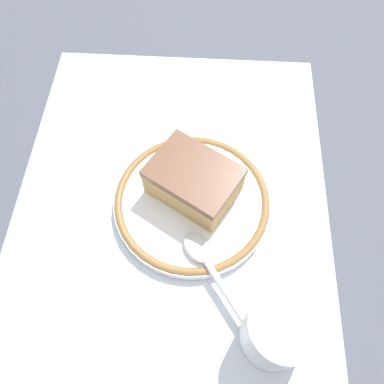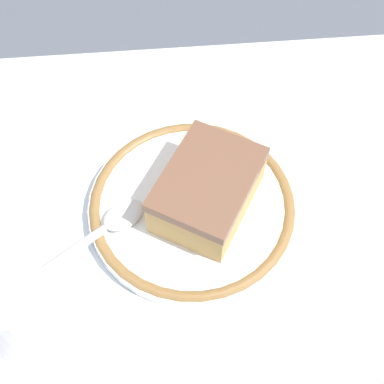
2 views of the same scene
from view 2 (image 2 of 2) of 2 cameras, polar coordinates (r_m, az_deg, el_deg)
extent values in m
plane|color=#4C515B|center=(0.50, 1.30, 0.52)|extent=(2.40, 2.40, 0.00)
cube|color=silver|center=(0.50, 1.30, 0.56)|extent=(0.48, 0.39, 0.00)
cylinder|color=white|center=(0.48, 0.00, -1.67)|extent=(0.19, 0.19, 0.01)
torus|color=olive|center=(0.48, 0.00, -1.45)|extent=(0.19, 0.19, 0.01)
cube|color=tan|center=(0.46, 1.72, -0.12)|extent=(0.11, 0.12, 0.04)
cube|color=brown|center=(0.44, 1.80, 1.46)|extent=(0.11, 0.12, 0.01)
ellipsoid|color=silver|center=(0.47, -7.54, -2.51)|extent=(0.05, 0.04, 0.01)
cylinder|color=silver|center=(0.46, -14.69, -7.45)|extent=(0.09, 0.06, 0.01)
cylinder|color=white|center=(0.43, -19.47, -11.63)|extent=(0.07, 0.07, 0.07)
cylinder|color=brown|center=(0.45, -18.70, -12.58)|extent=(0.06, 0.06, 0.03)
camera|label=1|loc=(0.30, -63.91, 37.84)|focal=36.31mm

